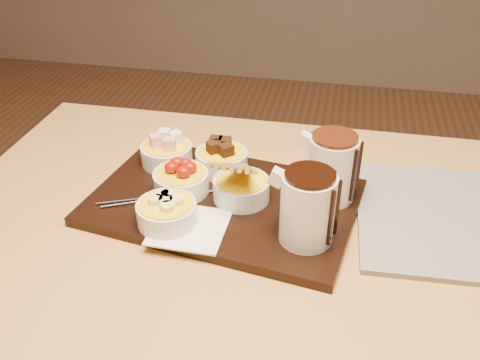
% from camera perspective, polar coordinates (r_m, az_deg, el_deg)
% --- Properties ---
extents(dining_table, '(1.20, 0.80, 0.75)m').
position_cam_1_polar(dining_table, '(0.98, 3.84, -9.82)').
color(dining_table, '#C18E48').
rests_on(dining_table, ground).
extents(serving_board, '(0.50, 0.37, 0.02)m').
position_cam_1_polar(serving_board, '(0.96, -1.76, -2.37)').
color(serving_board, black).
rests_on(serving_board, dining_table).
extents(napkin, '(0.12, 0.12, 0.00)m').
position_cam_1_polar(napkin, '(0.89, -5.41, -5.04)').
color(napkin, white).
rests_on(napkin, serving_board).
extents(bowl_marshmallows, '(0.10, 0.10, 0.04)m').
position_cam_1_polar(bowl_marshmallows, '(1.06, -7.83, 2.74)').
color(bowl_marshmallows, silver).
rests_on(bowl_marshmallows, serving_board).
extents(bowl_cake, '(0.10, 0.10, 0.04)m').
position_cam_1_polar(bowl_cake, '(1.03, -1.98, 2.08)').
color(bowl_cake, silver).
rests_on(bowl_cake, serving_board).
extents(bowl_strawberries, '(0.10, 0.10, 0.04)m').
position_cam_1_polar(bowl_strawberries, '(0.97, -6.30, -0.20)').
color(bowl_strawberries, silver).
rests_on(bowl_strawberries, serving_board).
extents(bowl_biscotti, '(0.10, 0.10, 0.04)m').
position_cam_1_polar(bowl_biscotti, '(0.94, 0.13, -1.02)').
color(bowl_biscotti, silver).
rests_on(bowl_biscotti, serving_board).
extents(bowl_bananas, '(0.10, 0.10, 0.04)m').
position_cam_1_polar(bowl_bananas, '(0.89, -7.80, -3.57)').
color(bowl_bananas, silver).
rests_on(bowl_bananas, serving_board).
extents(pitcher_dark_chocolate, '(0.10, 0.10, 0.12)m').
position_cam_1_polar(pitcher_dark_chocolate, '(0.83, 7.20, -3.07)').
color(pitcher_dark_chocolate, silver).
rests_on(pitcher_dark_chocolate, serving_board).
extents(pitcher_milk_chocolate, '(0.10, 0.10, 0.12)m').
position_cam_1_polar(pitcher_milk_chocolate, '(0.94, 9.77, 1.19)').
color(pitcher_milk_chocolate, silver).
rests_on(pitcher_milk_chocolate, serving_board).
extents(fondue_skewers, '(0.13, 0.25, 0.01)m').
position_cam_1_polar(fondue_skewers, '(0.96, -7.43, -1.62)').
color(fondue_skewers, silver).
rests_on(fondue_skewers, serving_board).
extents(newspaper, '(0.42, 0.34, 0.01)m').
position_cam_1_polar(newspaper, '(1.00, 23.90, -4.06)').
color(newspaper, beige).
rests_on(newspaper, dining_table).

